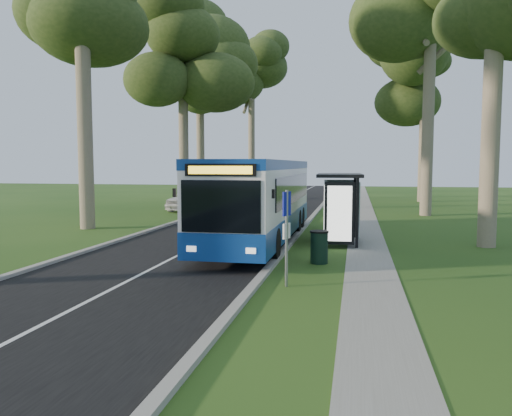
# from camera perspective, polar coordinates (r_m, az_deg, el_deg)

# --- Properties ---
(ground) EXTENTS (120.00, 120.00, 0.00)m
(ground) POSITION_cam_1_polar(r_m,az_deg,el_deg) (14.98, 1.39, -7.22)
(ground) COLOR #234816
(ground) RESTS_ON ground
(road) EXTENTS (7.00, 100.00, 0.02)m
(road) POSITION_cam_1_polar(r_m,az_deg,el_deg) (25.36, -2.49, -2.17)
(road) COLOR black
(road) RESTS_ON ground
(kerb_east) EXTENTS (0.25, 100.00, 0.12)m
(kerb_east) POSITION_cam_1_polar(r_m,az_deg,el_deg) (24.75, 5.41, -2.25)
(kerb_east) COLOR #9E9B93
(kerb_east) RESTS_ON ground
(kerb_west) EXTENTS (0.25, 100.00, 0.12)m
(kerb_west) POSITION_cam_1_polar(r_m,az_deg,el_deg) (26.40, -9.88, -1.84)
(kerb_west) COLOR #9E9B93
(kerb_west) RESTS_ON ground
(centre_line) EXTENTS (0.12, 100.00, 0.00)m
(centre_line) POSITION_cam_1_polar(r_m,az_deg,el_deg) (25.35, -2.49, -2.14)
(centre_line) COLOR white
(centre_line) RESTS_ON road
(footpath) EXTENTS (1.50, 100.00, 0.02)m
(footpath) POSITION_cam_1_polar(r_m,az_deg,el_deg) (24.63, 12.37, -2.49)
(footpath) COLOR gray
(footpath) RESTS_ON ground
(bus) EXTENTS (2.69, 12.57, 3.33)m
(bus) POSITION_cam_1_polar(r_m,az_deg,el_deg) (20.34, 0.54, 0.92)
(bus) COLOR white
(bus) RESTS_ON ground
(bus_stop_sign) EXTENTS (0.18, 0.34, 2.52)m
(bus_stop_sign) POSITION_cam_1_polar(r_m,az_deg,el_deg) (12.88, 3.52, -2.15)
(bus_stop_sign) COLOR gray
(bus_stop_sign) RESTS_ON ground
(bus_shelter) EXTENTS (1.90, 3.33, 2.80)m
(bus_shelter) POSITION_cam_1_polar(r_m,az_deg,el_deg) (19.99, 9.88, 1.51)
(bus_shelter) COLOR black
(bus_shelter) RESTS_ON ground
(litter_bin) EXTENTS (0.60, 0.60, 1.05)m
(litter_bin) POSITION_cam_1_polar(r_m,az_deg,el_deg) (16.17, 7.23, -4.43)
(litter_bin) COLOR black
(litter_bin) RESTS_ON ground
(car_white) EXTENTS (2.96, 5.27, 1.69)m
(car_white) POSITION_cam_1_polar(r_m,az_deg,el_deg) (34.77, -7.13, 1.13)
(car_white) COLOR silver
(car_white) RESTS_ON ground
(car_silver) EXTENTS (3.79, 5.49, 1.71)m
(car_silver) POSITION_cam_1_polar(r_m,az_deg,el_deg) (44.42, -2.52, 2.01)
(car_silver) COLOR #9FA2A7
(car_silver) RESTS_ON ground
(tree_west_c) EXTENTS (5.20, 5.20, 14.14)m
(tree_west_c) POSITION_cam_1_polar(r_m,az_deg,el_deg) (35.18, -8.39, 16.94)
(tree_west_c) COLOR #7A6B56
(tree_west_c) RESTS_ON ground
(tree_west_d) EXTENTS (5.20, 5.20, 15.96)m
(tree_west_d) POSITION_cam_1_polar(r_m,az_deg,el_deg) (45.36, -6.45, 15.95)
(tree_west_d) COLOR #7A6B56
(tree_west_d) RESTS_ON ground
(tree_west_e) EXTENTS (5.20, 5.20, 16.26)m
(tree_west_e) POSITION_cam_1_polar(r_m,az_deg,el_deg) (54.30, -0.52, 14.39)
(tree_west_e) COLOR #7A6B56
(tree_west_e) RESTS_ON ground
(tree_east_c) EXTENTS (5.20, 5.20, 16.78)m
(tree_east_c) POSITION_cam_1_polar(r_m,az_deg,el_deg) (33.98, 19.41, 20.50)
(tree_east_c) COLOR #7A6B56
(tree_east_c) RESTS_ON ground
(tree_east_d) EXTENTS (5.20, 5.20, 14.50)m
(tree_east_d) POSITION_cam_1_polar(r_m,az_deg,el_deg) (45.39, 18.73, 14.34)
(tree_east_d) COLOR #7A6B56
(tree_east_d) RESTS_ON ground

